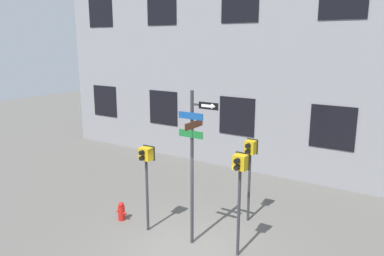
{
  "coord_description": "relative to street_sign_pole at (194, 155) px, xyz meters",
  "views": [
    {
      "loc": [
        5.05,
        -7.48,
        5.49
      ],
      "look_at": [
        -0.16,
        0.52,
        3.31
      ],
      "focal_mm": 35.0,
      "sensor_mm": 36.0,
      "label": 1
    }
  ],
  "objects": [
    {
      "name": "pedestrian_signal_left",
      "position": [
        -1.56,
        -0.11,
        -0.52
      ],
      "size": [
        0.41,
        0.4,
        2.59
      ],
      "color": "#2D2D33",
      "rests_on": "ground_plane"
    },
    {
      "name": "pedestrian_signal_right",
      "position": [
        1.3,
        0.12,
        -0.37
      ],
      "size": [
        0.39,
        0.4,
        2.79
      ],
      "color": "#2D2D33",
      "rests_on": "ground_plane"
    },
    {
      "name": "pedestrian_signal_across",
      "position": [
        0.69,
        2.1,
        -0.51
      ],
      "size": [
        0.36,
        0.4,
        2.63
      ],
      "color": "#2D2D33",
      "rests_on": "ground_plane"
    },
    {
      "name": "ground_plane",
      "position": [
        0.1,
        -0.51,
        -2.57
      ],
      "size": [
        60.0,
        60.0,
        0.0
      ],
      "primitive_type": "plane",
      "color": "#595651"
    },
    {
      "name": "street_sign_pole",
      "position": [
        0.0,
        0.0,
        0.0
      ],
      "size": [
        1.15,
        0.84,
        4.3
      ],
      "color": "#2D2D33",
      "rests_on": "ground_plane"
    },
    {
      "name": "fire_hydrant",
      "position": [
        -2.67,
        -0.06,
        -2.28
      ],
      "size": [
        0.37,
        0.21,
        0.61
      ],
      "color": "red",
      "rests_on": "ground_plane"
    }
  ]
}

